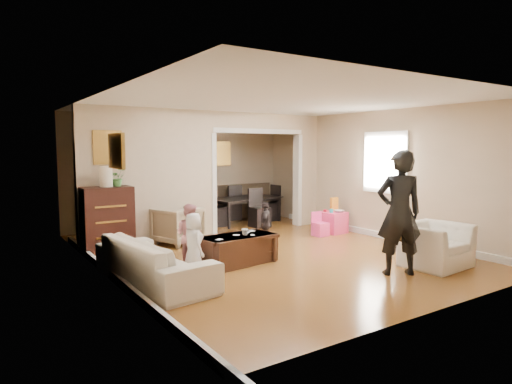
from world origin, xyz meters
TOP-DOWN VIEW (x-y plane):
  - floor at (0.00, 0.00)m, footprint 7.00×7.00m
  - partition_left at (-1.38, 1.80)m, footprint 2.75×0.18m
  - partition_right at (2.48, 1.80)m, footprint 0.55×0.18m
  - partition_header at (1.10, 1.80)m, footprint 2.22×0.18m
  - window_pane at (2.73, -0.40)m, footprint 0.03×0.95m
  - framed_art_partition at (-2.20, 1.70)m, footprint 0.45×0.03m
  - framed_art_sofa_wall at (-2.71, -0.60)m, footprint 0.03×0.55m
  - framed_art_alcove at (1.10, 3.44)m, footprint 0.45×0.03m
  - sofa at (-2.28, -0.73)m, footprint 1.07×2.20m
  - armchair_back at (-1.00, 1.42)m, footprint 0.99×1.00m
  - armchair_front at (1.66, -2.29)m, footprint 1.08×0.96m
  - dresser at (-2.31, 1.43)m, footprint 0.85×0.48m
  - table_lamp at (-2.31, 1.43)m, footprint 0.22×0.22m
  - potted_plant at (-2.11, 1.43)m, footprint 0.28×0.24m
  - coffee_table at (-0.79, -0.46)m, footprint 1.28×0.78m
  - coffee_cup at (-0.69, -0.51)m, footprint 0.12×0.12m
  - play_table at (2.27, 0.59)m, footprint 0.52×0.52m
  - cereal_box at (2.39, 0.69)m, footprint 0.21×0.09m
  - cyan_cup at (2.17, 0.54)m, footprint 0.08×0.08m
  - toy_block at (2.15, 0.71)m, footprint 0.10×0.09m
  - play_bowl at (2.32, 0.47)m, footprint 0.23×0.23m
  - dining_table at (1.35, 2.74)m, footprint 1.91×1.25m
  - adult_person at (0.83, -2.29)m, footprint 0.79×0.70m
  - child_kneel_a at (-1.64, -0.61)m, footprint 0.30×0.45m
  - child_kneel_b at (-1.49, -0.16)m, footprint 0.55×0.59m
  - child_toddler at (0.26, 0.29)m, footprint 0.49×0.51m
  - craft_papers at (-0.73, -0.44)m, footprint 0.90×0.42m

SIDE VIEW (x-z plane):
  - floor at x=0.00m, z-range 0.00..0.00m
  - coffee_table at x=-0.79m, z-range 0.00..0.45m
  - play_table at x=2.27m, z-range 0.00..0.46m
  - sofa at x=-2.28m, z-range 0.00..0.62m
  - dining_table at x=1.35m, z-range 0.00..0.63m
  - armchair_front at x=1.66m, z-range 0.00..0.66m
  - armchair_back at x=-1.00m, z-range 0.00..0.72m
  - child_toddler at x=0.26m, z-range 0.00..0.85m
  - child_kneel_a at x=-1.64m, z-range 0.00..0.90m
  - craft_papers at x=-0.73m, z-range 0.45..0.46m
  - toy_block at x=2.15m, z-range 0.46..0.51m
  - play_bowl at x=2.32m, z-range 0.46..0.51m
  - child_kneel_b at x=-1.49m, z-range 0.00..0.98m
  - cyan_cup at x=2.17m, z-range 0.46..0.54m
  - coffee_cup at x=-0.69m, z-range 0.45..0.55m
  - dresser at x=-2.31m, z-range 0.00..1.17m
  - cereal_box at x=2.39m, z-range 0.46..0.76m
  - adult_person at x=0.83m, z-range 0.00..1.81m
  - partition_left at x=-1.38m, z-range 0.00..2.60m
  - partition_right at x=2.48m, z-range 0.00..2.60m
  - potted_plant at x=-2.11m, z-range 1.17..1.48m
  - table_lamp at x=-2.31m, z-range 1.17..1.53m
  - window_pane at x=2.73m, z-range 1.00..2.10m
  - framed_art_alcove at x=1.10m, z-range 1.42..1.98m
  - framed_art_sofa_wall at x=-2.71m, z-range 1.60..2.00m
  - framed_art_partition at x=-2.20m, z-range 1.58..2.12m
  - partition_header at x=1.10m, z-range 2.25..2.60m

